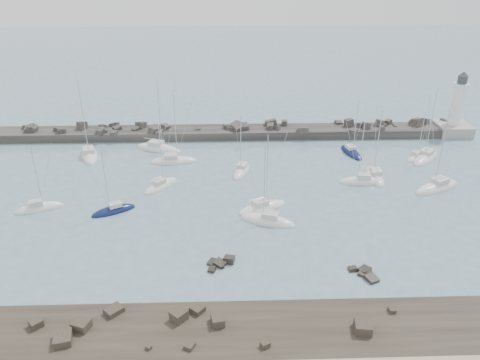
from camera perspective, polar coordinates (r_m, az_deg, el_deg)
The scene contains 21 objects.
ground at distance 69.34m, azimuth 1.12°, elevation -6.00°, with size 400.00×400.00×0.00m, color slate.
rock_shelf at distance 52.18m, azimuth 2.54°, elevation -19.03°, with size 140.00×12.27×1.88m.
rock_cluster_near at distance 62.35m, azimuth -2.26°, elevation -10.14°, with size 3.80×3.34×1.59m.
rock_cluster_far at distance 62.65m, azimuth 14.99°, elevation -11.06°, with size 3.42×3.69×1.43m.
breakwater at distance 103.32m, azimuth -4.04°, elevation 5.49°, with size 115.00×7.29×5.04m.
lighthouse at distance 113.93m, azimuth 24.61°, elevation 6.61°, with size 7.00×7.00×14.60m.
sailboat_0 at distance 80.69m, azimuth -23.26°, elevation -3.23°, with size 7.68×4.88×11.92m.
sailboat_1 at distance 98.10m, azimuth -17.90°, elevation 2.93°, with size 6.25×10.61×15.97m.
sailboat_2 at distance 76.18m, azimuth -15.15°, elevation -3.67°, with size 7.18×5.18×11.23m.
sailboat_3 at distance 82.12m, azimuth -9.63°, elevation -0.77°, with size 6.57×7.40×12.14m.
sailboat_4 at distance 91.35m, azimuth -8.09°, elevation 2.25°, with size 9.29×3.49×14.35m.
sailboat_5 at distance 71.02m, azimuth 3.42°, elevation -5.04°, with size 8.92×5.45×13.60m.
sailboat_6 at distance 86.49m, azimuth 0.21°, elevation 1.09°, with size 4.63×7.87×11.98m.
sailboat_7 at distance 74.38m, azimuth 2.74°, elevation -3.46°, with size 8.81×6.10×13.54m.
sailboat_8 at distance 96.96m, azimuth 13.39°, elevation 3.24°, with size 4.11×8.08×12.31m.
sailboat_9 at distance 85.13m, azimuth 14.54°, elevation -0.24°, with size 7.85×2.72×12.50m.
sailboat_10 at distance 87.85m, azimuth 16.07°, elevation 0.42°, with size 2.70×8.47×13.53m.
sailboat_11 at distance 87.36m, azimuth 22.87°, elevation -0.87°, with size 10.05×7.02×15.38m.
sailboat_12 at distance 98.61m, azimuth 20.67°, elevation 2.61°, with size 6.04×5.69×10.26m.
sailboat_13 at distance 99.00m, azimuth 21.69°, elevation 2.52°, with size 8.80×9.33×15.41m.
sailboat_14 at distance 97.63m, azimuth -9.90°, elevation 3.75°, with size 10.57×6.71×15.93m.
Camera 1 is at (-3.19, -58.41, 37.22)m, focal length 35.00 mm.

